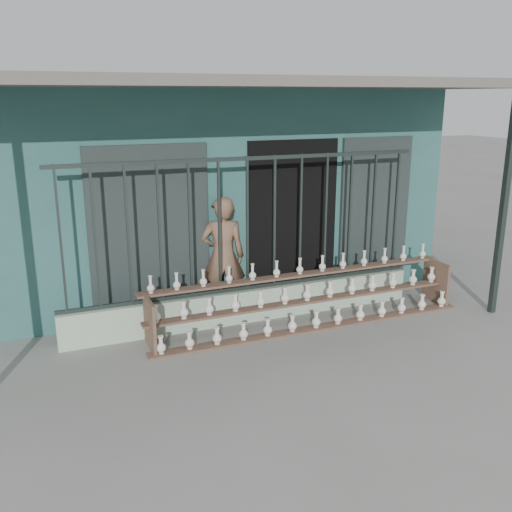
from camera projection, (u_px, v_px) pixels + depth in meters
name	position (u px, v px, depth m)	size (l,w,h in m)	color
ground	(288.00, 359.00, 6.73)	(60.00, 60.00, 0.00)	slate
workshop_building	(186.00, 176.00, 10.06)	(7.40, 6.60, 3.21)	#295754
parapet_wall	(248.00, 305.00, 7.83)	(5.00, 0.20, 0.45)	#A8C0A4
security_fence	(247.00, 225.00, 7.52)	(5.00, 0.04, 1.80)	#283330
shelf_rack	(308.00, 298.00, 7.68)	(4.50, 0.68, 0.85)	brown
elderly_woman	(223.00, 256.00, 7.91)	(0.62, 0.41, 1.69)	brown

